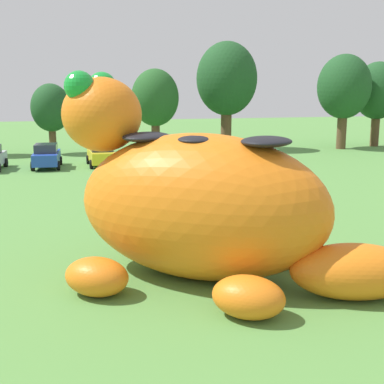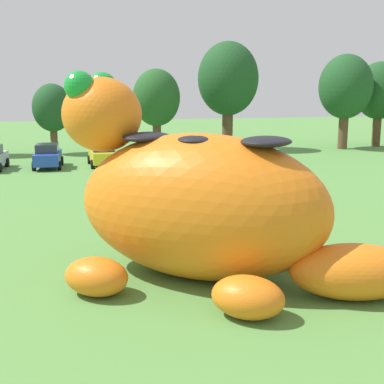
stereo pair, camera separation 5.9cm
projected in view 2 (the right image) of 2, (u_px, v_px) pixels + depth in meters
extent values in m
plane|color=#568E42|center=(231.00, 273.00, 15.63)|extent=(160.00, 160.00, 0.00)
ellipsoid|color=orange|center=(200.00, 207.00, 14.99)|extent=(8.42, 7.61, 4.30)
ellipsoid|color=orange|center=(102.00, 115.00, 15.67)|extent=(3.35, 3.31, 2.27)
sphere|color=green|center=(80.00, 86.00, 15.06)|extent=(0.91, 0.91, 0.91)
sphere|color=green|center=(102.00, 86.00, 16.19)|extent=(0.91, 0.91, 0.91)
ellipsoid|color=black|center=(147.00, 137.00, 15.23)|extent=(2.13, 2.20, 0.29)
ellipsoid|color=black|center=(201.00, 139.00, 14.60)|extent=(2.13, 2.20, 0.29)
ellipsoid|color=black|center=(266.00, 142.00, 13.89)|extent=(2.13, 2.20, 0.29)
ellipsoid|color=orange|center=(96.00, 276.00, 13.91)|extent=(2.26, 2.15, 1.05)
ellipsoid|color=orange|center=(170.00, 232.00, 18.25)|extent=(2.26, 2.15, 1.05)
ellipsoid|color=orange|center=(248.00, 297.00, 12.54)|extent=(2.26, 2.15, 1.05)
ellipsoid|color=orange|center=(285.00, 247.00, 16.53)|extent=(2.26, 2.15, 1.05)
ellipsoid|color=orange|center=(354.00, 272.00, 13.64)|extent=(3.78, 2.62, 1.50)
cylinder|color=black|center=(7.00, 162.00, 37.00)|extent=(0.30, 0.66, 0.64)
cube|color=#2347B7|center=(48.00, 158.00, 36.49)|extent=(1.96, 4.20, 0.80)
cube|color=#2D333D|center=(47.00, 148.00, 36.21)|extent=(1.62, 2.06, 0.60)
cylinder|color=black|center=(38.00, 161.00, 37.64)|extent=(0.28, 0.65, 0.64)
cylinder|color=black|center=(62.00, 161.00, 37.95)|extent=(0.28, 0.65, 0.64)
cylinder|color=black|center=(34.00, 166.00, 35.19)|extent=(0.28, 0.65, 0.64)
cylinder|color=black|center=(59.00, 165.00, 35.50)|extent=(0.28, 0.65, 0.64)
cube|color=yellow|center=(103.00, 156.00, 37.43)|extent=(1.83, 4.15, 0.80)
cube|color=#2D333D|center=(102.00, 147.00, 37.15)|extent=(1.56, 2.02, 0.60)
cylinder|color=black|center=(89.00, 160.00, 38.48)|extent=(0.26, 0.65, 0.64)
cylinder|color=black|center=(112.00, 159.00, 38.94)|extent=(0.26, 0.65, 0.64)
cylinder|color=black|center=(93.00, 164.00, 36.08)|extent=(0.26, 0.65, 0.64)
cylinder|color=black|center=(117.00, 163.00, 36.55)|extent=(0.26, 0.65, 0.64)
cube|color=black|center=(157.00, 155.00, 37.95)|extent=(1.88, 4.17, 0.80)
cube|color=#2D333D|center=(157.00, 146.00, 37.67)|extent=(1.58, 2.03, 0.60)
cylinder|color=black|center=(143.00, 158.00, 39.08)|extent=(0.27, 0.65, 0.64)
cylinder|color=black|center=(166.00, 158.00, 39.42)|extent=(0.27, 0.65, 0.64)
cylinder|color=black|center=(147.00, 163.00, 36.64)|extent=(0.27, 0.65, 0.64)
cylinder|color=black|center=(171.00, 162.00, 36.98)|extent=(0.27, 0.65, 0.64)
cube|color=white|center=(209.00, 154.00, 38.45)|extent=(2.06, 4.24, 0.80)
cube|color=#2D333D|center=(209.00, 145.00, 38.16)|extent=(1.67, 2.09, 0.60)
cylinder|color=black|center=(195.00, 157.00, 39.62)|extent=(0.30, 0.66, 0.64)
cylinder|color=black|center=(217.00, 157.00, 39.89)|extent=(0.30, 0.66, 0.64)
cylinder|color=black|center=(201.00, 162.00, 37.16)|extent=(0.30, 0.66, 0.64)
cylinder|color=black|center=(224.00, 162.00, 37.43)|extent=(0.30, 0.66, 0.64)
cube|color=#1E7238|center=(258.00, 152.00, 39.62)|extent=(2.05, 4.23, 0.80)
cube|color=#2D333D|center=(259.00, 143.00, 39.34)|extent=(1.66, 2.09, 0.60)
cylinder|color=black|center=(241.00, 156.00, 40.60)|extent=(0.29, 0.66, 0.64)
cylinder|color=black|center=(260.00, 155.00, 41.15)|extent=(0.29, 0.66, 0.64)
cylinder|color=black|center=(255.00, 160.00, 38.24)|extent=(0.29, 0.66, 0.64)
cylinder|color=black|center=(275.00, 159.00, 38.79)|extent=(0.29, 0.66, 0.64)
cylinder|color=brown|center=(54.00, 142.00, 44.09)|extent=(0.60, 0.60, 2.11)
ellipsoid|color=#1E4C23|center=(52.00, 108.00, 43.52)|extent=(3.38, 3.38, 4.05)
cylinder|color=brown|center=(157.00, 138.00, 44.85)|extent=(0.73, 0.73, 2.55)
ellipsoid|color=#235623|center=(156.00, 98.00, 44.15)|extent=(4.08, 4.08, 4.90)
cylinder|color=brown|center=(227.00, 131.00, 47.12)|extent=(0.98, 0.98, 3.43)
ellipsoid|color=#1E4C23|center=(228.00, 79.00, 46.18)|extent=(5.48, 5.48, 6.58)
cylinder|color=brown|center=(343.00, 133.00, 47.87)|extent=(0.87, 0.87, 3.05)
ellipsoid|color=#1E4C23|center=(346.00, 87.00, 47.03)|extent=(4.89, 4.89, 5.86)
cylinder|color=brown|center=(376.00, 132.00, 50.15)|extent=(0.82, 0.82, 2.86)
ellipsoid|color=#1E4C23|center=(379.00, 91.00, 49.37)|extent=(4.57, 4.57, 5.48)
cylinder|color=#726656|center=(172.00, 224.00, 19.65)|extent=(0.26, 0.26, 0.88)
cube|color=black|center=(172.00, 205.00, 19.50)|extent=(0.38, 0.22, 0.60)
sphere|color=brown|center=(172.00, 194.00, 19.42)|extent=(0.22, 0.22, 0.22)
cylinder|color=black|center=(260.00, 203.00, 23.18)|extent=(0.26, 0.26, 0.88)
cube|color=white|center=(261.00, 187.00, 23.03)|extent=(0.38, 0.22, 0.60)
sphere|color=brown|center=(261.00, 178.00, 22.95)|extent=(0.22, 0.22, 0.22)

